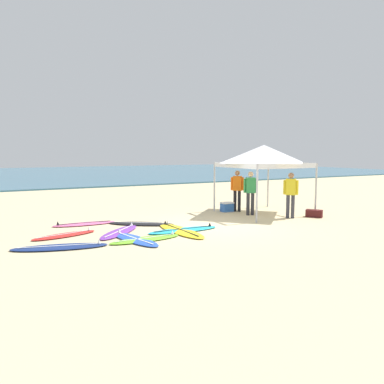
{
  "coord_description": "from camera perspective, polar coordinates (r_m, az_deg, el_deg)",
  "views": [
    {
      "loc": [
        -6.5,
        -10.61,
        2.47
      ],
      "look_at": [
        -0.05,
        1.48,
        1.0
      ],
      "focal_mm": 34.93,
      "sensor_mm": 36.0,
      "label": 1
    }
  ],
  "objects": [
    {
      "name": "canopy_tent",
      "position": [
        15.14,
        10.92,
        5.7
      ],
      "size": [
        2.96,
        2.96,
        2.75
      ],
      "color": "#B7B7BC",
      "rests_on": "ground"
    },
    {
      "name": "surfboard_purple",
      "position": [
        11.7,
        -11.02,
        -6.0
      ],
      "size": [
        1.92,
        1.97,
        0.19
      ],
      "color": "purple",
      "rests_on": "ground"
    },
    {
      "name": "surfboard_black",
      "position": [
        12.91,
        -7.71,
        -4.8
      ],
      "size": [
        2.19,
        1.83,
        0.19
      ],
      "color": "black",
      "rests_on": "ground"
    },
    {
      "name": "person_green",
      "position": [
        14.76,
        8.92,
        0.29
      ],
      "size": [
        0.5,
        0.36,
        1.71
      ],
      "color": "#2D2D33",
      "rests_on": "ground"
    },
    {
      "name": "surfboard_red",
      "position": [
        11.69,
        -18.85,
        -6.23
      ],
      "size": [
        2.0,
        1.01,
        0.19
      ],
      "color": "red",
      "rests_on": "ground"
    },
    {
      "name": "surfboard_navy",
      "position": [
        10.3,
        -19.48,
        -7.91
      ],
      "size": [
        2.49,
        1.22,
        0.19
      ],
      "color": "navy",
      "rests_on": "ground"
    },
    {
      "name": "surfboard_cyan",
      "position": [
        11.79,
        -1.29,
        -5.8
      ],
      "size": [
        2.36,
        0.64,
        0.19
      ],
      "color": "#23B2CC",
      "rests_on": "ground"
    },
    {
      "name": "surfboard_pink",
      "position": [
        13.28,
        -16.15,
        -4.68
      ],
      "size": [
        2.11,
        0.67,
        0.19
      ],
      "color": "pink",
      "rests_on": "ground"
    },
    {
      "name": "ground_plane",
      "position": [
        12.69,
        3.35,
        -5.12
      ],
      "size": [
        80.0,
        80.0,
        0.0
      ],
      "primitive_type": "plane",
      "color": "beige"
    },
    {
      "name": "person_orange",
      "position": [
        15.59,
        6.92,
        0.63
      ],
      "size": [
        0.43,
        0.41,
        1.71
      ],
      "color": "black",
      "rests_on": "ground"
    },
    {
      "name": "surfboard_lime",
      "position": [
        10.65,
        -7.07,
        -7.14
      ],
      "size": [
        2.16,
        0.73,
        0.19
      ],
      "color": "#7AD12D",
      "rests_on": "ground"
    },
    {
      "name": "person_yellow",
      "position": [
        14.38,
        14.84,
        0.01
      ],
      "size": [
        0.4,
        0.43,
        1.71
      ],
      "color": "#383842",
      "rests_on": "ground"
    },
    {
      "name": "surfboard_blue",
      "position": [
        10.68,
        -8.75,
        -7.13
      ],
      "size": [
        1.02,
        2.26,
        0.19
      ],
      "color": "blue",
      "rests_on": "ground"
    },
    {
      "name": "cooler_box",
      "position": [
        15.62,
        5.37,
        -2.27
      ],
      "size": [
        0.5,
        0.36,
        0.39
      ],
      "color": "#2D60B7",
      "rests_on": "ground"
    },
    {
      "name": "sea",
      "position": [
        44.27,
        -19.63,
        2.65
      ],
      "size": [
        80.0,
        36.0,
        0.1
      ],
      "primitive_type": "cube",
      "color": "#386B84",
      "rests_on": "ground"
    },
    {
      "name": "gear_bag_near_tent",
      "position": [
        14.98,
        18.15,
        -3.13
      ],
      "size": [
        0.61,
        0.67,
        0.28
      ],
      "primitive_type": "cube",
      "rotation": [
        0.0,
        0.0,
        2.19
      ],
      "color": "#4C1919",
      "rests_on": "ground"
    },
    {
      "name": "surfboard_yellow",
      "position": [
        11.69,
        -1.8,
        -5.9
      ],
      "size": [
        0.8,
        2.61,
        0.19
      ],
      "color": "yellow",
      "rests_on": "ground"
    }
  ]
}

